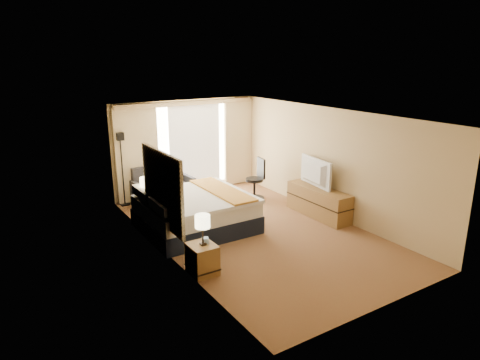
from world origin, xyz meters
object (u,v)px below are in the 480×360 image
loveseat (163,190)px  desk_chair (256,181)px  nightstand_right (151,216)px  lamp_right (147,184)px  floor_lamp (121,154)px  lamp_left (203,222)px  television (312,172)px  media_dresser (318,202)px  nightstand_left (202,259)px  bed (195,212)px

loveseat → desk_chair: (2.26, -1.06, 0.18)m
nightstand_right → lamp_right: (-0.04, 0.04, 0.76)m
floor_lamp → lamp_left: bearing=-89.6°
floor_lamp → desk_chair: bearing=-23.5°
lamp_left → television: television is taller
nightstand_right → loveseat: loveseat is taller
media_dresser → lamp_left: size_ratio=3.20×
nightstand_left → nightstand_right: size_ratio=1.00×
bed → lamp_right: size_ratio=3.68×
desk_chair → lamp_left: 4.38m
media_dresser → desk_chair: bearing=105.1°
loveseat → lamp_right: 1.90m
loveseat → lamp_right: (-0.96, -1.47, 0.72)m
media_dresser → television: bearing=101.8°
loveseat → television: bearing=-48.2°
nightstand_right → lamp_right: size_ratio=0.88×
bed → lamp_left: size_ratio=4.10×
loveseat → lamp_right: lamp_right is taller
media_dresser → television: (-0.05, 0.24, 0.69)m
desk_chair → television: television is taller
floor_lamp → lamp_right: 1.83m
nightstand_left → bed: 2.07m
media_dresser → loveseat: (-2.78, 2.97, -0.03)m
loveseat → floor_lamp: 1.44m
floor_lamp → loveseat: bearing=-19.5°
nightstand_left → nightstand_right: 2.50m
media_dresser → lamp_left: (-3.69, -1.07, 0.63)m
nightstand_left → lamp_right: bearing=90.8°
floor_lamp → nightstand_left: bearing=-89.8°
nightstand_left → nightstand_right: (0.00, 2.50, 0.00)m
desk_chair → bed: bearing=-145.8°
media_dresser → bed: size_ratio=0.78×
desk_chair → lamp_right: lamp_right is taller
bed → television: bearing=-12.1°
nightstand_left → television: 3.95m
nightstand_right → desk_chair: (3.19, 0.46, 0.22)m
television → bed: bearing=85.3°
nightstand_right → media_dresser: size_ratio=0.31×
nightstand_right → loveseat: 1.78m
media_dresser → lamp_right: 4.08m
lamp_left → nightstand_left: bearing=120.7°
lamp_right → media_dresser: bearing=-21.8°
loveseat → nightstand_left: bearing=-106.1°
media_dresser → lamp_right: (-3.74, 1.49, 0.68)m
floor_lamp → lamp_left: 4.39m
television → lamp_right: bearing=78.7°
nightstand_left → lamp_left: bearing=-59.3°
loveseat → lamp_left: (-0.91, -4.04, 0.67)m
floor_lamp → television: 4.79m
lamp_left → desk_chair: bearing=43.2°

